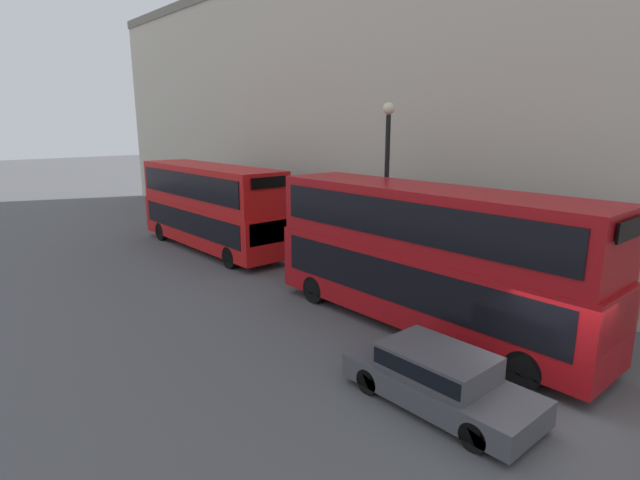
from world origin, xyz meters
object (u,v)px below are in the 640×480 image
pedestrian (289,242)px  bus_second_in_queue (210,204)px  car_dark_sedan (438,376)px  bus_leading (425,253)px

pedestrian → bus_second_in_queue: bearing=118.4°
car_dark_sedan → pedestrian: bearing=66.8°
bus_second_in_queue → car_dark_sedan: bearing=-101.5°
bus_leading → bus_second_in_queue: bearing=90.0°
bus_leading → pedestrian: bus_leading is taller
pedestrian → car_dark_sedan: bearing=-113.2°
bus_leading → pedestrian: (2.09, 9.77, -1.75)m
bus_second_in_queue → bus_leading: bearing=-90.0°
bus_leading → pedestrian: 10.14m
bus_second_in_queue → car_dark_sedan: 17.14m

